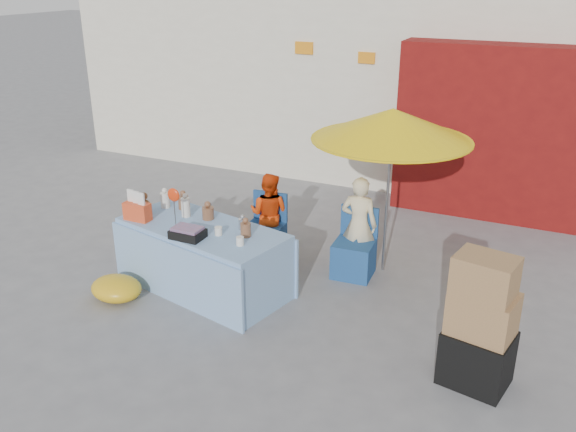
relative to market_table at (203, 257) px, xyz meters
The scene contains 9 objects.
ground 0.86m from the market_table, 25.04° to the right, with size 80.00×80.00×0.00m, color slate.
market_table is the anchor object (origin of this frame).
chair_left 1.13m from the market_table, 75.83° to the left, with size 0.51×0.50×0.85m.
chair_right 1.87m from the market_table, 35.35° to the left, with size 0.51×0.50×0.85m.
vendor_orange 1.25m from the market_table, 77.30° to the left, with size 0.55×0.43×1.13m, color #E73F0C.
vendor_beige 1.96m from the market_table, 38.56° to the left, with size 0.46×0.30×1.26m, color beige.
umbrella 2.72m from the market_table, 36.80° to the left, with size 1.90×1.90×2.09m.
box_stack 3.30m from the market_table, ahead, with size 0.67×0.58×1.30m.
tarp_bundle 1.06m from the market_table, 139.27° to the right, with size 0.62×0.50×0.28m, color gold.
Camera 1 is at (2.98, -5.17, 3.60)m, focal length 38.00 mm.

